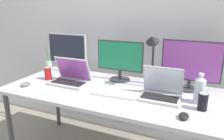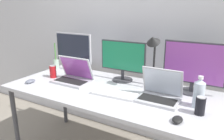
% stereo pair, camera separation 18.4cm
% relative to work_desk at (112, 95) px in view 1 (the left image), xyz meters
% --- Properties ---
extents(wall_back, '(7.00, 0.08, 2.60)m').
position_rel_work_desk_xyz_m(wall_back, '(0.00, 0.59, 0.61)').
color(wall_back, silver).
rests_on(wall_back, ground).
extents(work_desk, '(1.89, 0.83, 0.74)m').
position_rel_work_desk_xyz_m(work_desk, '(0.00, 0.00, 0.00)').
color(work_desk, '#424247').
rests_on(work_desk, ground).
extents(monitor_left, '(0.46, 0.20, 0.42)m').
position_rel_work_desk_xyz_m(monitor_left, '(-0.66, 0.30, 0.28)').
color(monitor_left, silver).
rests_on(monitor_left, work_desk).
extents(monitor_center, '(0.46, 0.20, 0.39)m').
position_rel_work_desk_xyz_m(monitor_center, '(-0.03, 0.27, 0.26)').
color(monitor_center, '#38383D').
rests_on(monitor_center, work_desk).
extents(monitor_right, '(0.49, 0.19, 0.43)m').
position_rel_work_desk_xyz_m(monitor_right, '(0.61, 0.28, 0.28)').
color(monitor_right, '#38383D').
rests_on(monitor_right, work_desk).
extents(laptop_silver, '(0.35, 0.24, 0.24)m').
position_rel_work_desk_xyz_m(laptop_silver, '(-0.43, 0.00, 0.11)').
color(laptop_silver, silver).
rests_on(laptop_silver, work_desk).
extents(laptop_secondary, '(0.32, 0.24, 0.25)m').
position_rel_work_desk_xyz_m(laptop_secondary, '(0.42, 0.00, 0.11)').
color(laptop_secondary, silver).
rests_on(laptop_secondary, work_desk).
extents(keyboard_main, '(0.39, 0.17, 0.02)m').
position_rel_work_desk_xyz_m(keyboard_main, '(0.07, -0.09, 0.06)').
color(keyboard_main, white).
rests_on(keyboard_main, work_desk).
extents(mouse_by_keyboard, '(0.07, 0.10, 0.03)m').
position_rel_work_desk_xyz_m(mouse_by_keyboard, '(-0.76, -0.23, 0.07)').
color(mouse_by_keyboard, slate).
rests_on(mouse_by_keyboard, work_desk).
extents(mouse_by_laptop, '(0.07, 0.10, 0.03)m').
position_rel_work_desk_xyz_m(mouse_by_laptop, '(0.63, -0.27, 0.07)').
color(mouse_by_laptop, black).
rests_on(mouse_by_laptop, work_desk).
extents(water_bottle, '(0.08, 0.08, 0.23)m').
position_rel_work_desk_xyz_m(water_bottle, '(0.70, 0.02, 0.16)').
color(water_bottle, silver).
rests_on(water_bottle, work_desk).
extents(soda_can_near_keyboard, '(0.07, 0.07, 0.13)m').
position_rel_work_desk_xyz_m(soda_can_near_keyboard, '(0.73, -0.09, 0.12)').
color(soda_can_near_keyboard, black).
rests_on(soda_can_near_keyboard, work_desk).
extents(soda_can_by_laptop, '(0.07, 0.07, 0.13)m').
position_rel_work_desk_xyz_m(soda_can_by_laptop, '(-0.69, 0.00, 0.12)').
color(soda_can_by_laptop, red).
rests_on(soda_can_by_laptop, work_desk).
extents(bamboo_vase, '(0.07, 0.07, 0.30)m').
position_rel_work_desk_xyz_m(bamboo_vase, '(-0.87, 0.24, 0.12)').
color(bamboo_vase, '#B2D1B7').
rests_on(bamboo_vase, work_desk).
extents(desk_lamp, '(0.11, 0.18, 0.50)m').
position_rel_work_desk_xyz_m(desk_lamp, '(0.30, 0.15, 0.39)').
color(desk_lamp, black).
rests_on(desk_lamp, work_desk).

